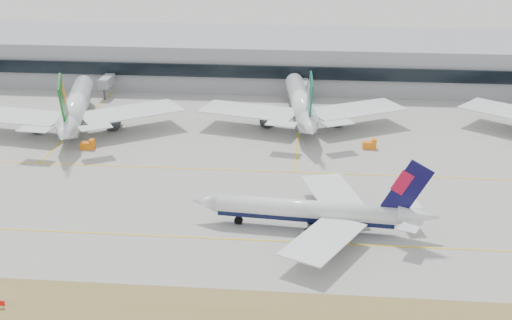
# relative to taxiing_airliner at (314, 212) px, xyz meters

# --- Properties ---
(ground) EXTENTS (3000.00, 3000.00, 0.00)m
(ground) POSITION_rel_taxiing_airliner_xyz_m (-17.96, -0.50, -3.93)
(ground) COLOR #A29F97
(ground) RESTS_ON ground
(taxiing_airliner) EXTENTS (48.59, 42.07, 16.32)m
(taxiing_airliner) POSITION_rel_taxiing_airliner_xyz_m (0.00, 0.00, 0.00)
(taxiing_airliner) COLOR white
(taxiing_airliner) RESTS_ON ground
(widebody_eva) EXTENTS (58.86, 58.53, 21.47)m
(widebody_eva) POSITION_rel_taxiing_airliner_xyz_m (-66.86, 56.62, 1.77)
(widebody_eva) COLOR white
(widebody_eva) RESTS_ON ground
(widebody_cathay) EXTENTS (58.08, 57.27, 20.87)m
(widebody_cathay) POSITION_rel_taxiing_airliner_xyz_m (-4.88, 66.39, 1.61)
(widebody_cathay) COLOR white
(widebody_cathay) RESTS_ON ground
(terminal) EXTENTS (280.00, 43.10, 15.00)m
(terminal) POSITION_rel_taxiing_airliner_xyz_m (-17.96, 114.33, 3.57)
(terminal) COLOR gray
(terminal) RESTS_ON ground
(gse_b) EXTENTS (3.55, 2.00, 2.60)m
(gse_b) POSITION_rel_taxiing_airliner_xyz_m (-58.49, 40.44, -2.89)
(gse_b) COLOR orange
(gse_b) RESTS_ON ground
(gse_c) EXTENTS (3.55, 2.00, 2.60)m
(gse_c) POSITION_rel_taxiing_airliner_xyz_m (13.51, 47.59, -2.89)
(gse_c) COLOR orange
(gse_c) RESTS_ON ground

